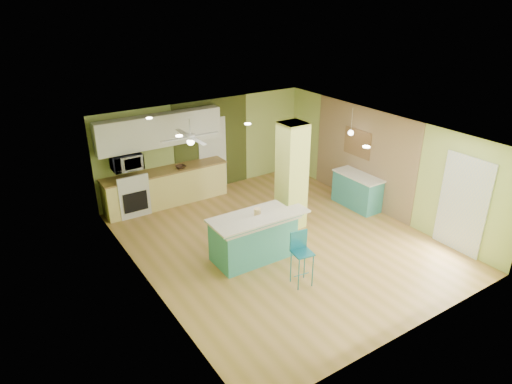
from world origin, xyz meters
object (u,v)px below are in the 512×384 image
peninsula (254,237)px  fruit_bowl (181,167)px  bar_stool (301,250)px  canister (257,212)px  side_counter (357,191)px

peninsula → fruit_bowl: size_ratio=7.62×
peninsula → bar_stool: (0.25, -1.21, 0.22)m
peninsula → canister: size_ratio=11.46×
peninsula → side_counter: peninsula is taller
bar_stool → fruit_bowl: size_ratio=4.08×
peninsula → bar_stool: bearing=-77.6°
side_counter → fruit_bowl: 4.54m
fruit_bowl → bar_stool: bearing=-85.9°
peninsula → bar_stool: bar_stool is taller
peninsula → fruit_bowl: bearing=91.7°
fruit_bowl → canister: canister is taller
side_counter → fruit_bowl: size_ratio=5.09×
bar_stool → fruit_bowl: 4.55m
bar_stool → peninsula: bearing=110.2°
bar_stool → canister: bearing=105.3°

